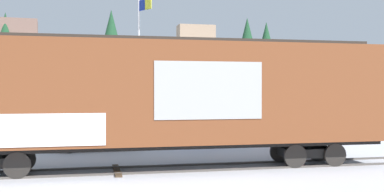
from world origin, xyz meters
The scene contains 8 objects.
ground_plane centered at (0.00, 0.00, 0.00)m, with size 260.00×260.00×0.00m, color #B2B5BC.
track centered at (-0.20, 0.06, 0.04)m, with size 60.00×4.74×0.08m.
freight_car centered at (0.96, 0.00, 2.86)m, with size 18.12×3.72×5.05m.
flagpole centered at (1.72, 9.92, 5.22)m, with size 0.65×1.20×8.60m.
hillside centered at (0.03, 75.24, 5.81)m, with size 150.81×35.51×16.48m.
parked_car_black centered at (-1.05, 6.66, 0.82)m, with size 4.34×2.07×1.67m.
parked_car_blue centered at (4.11, 7.25, 0.86)m, with size 4.23×2.23×1.70m.
parked_car_red centered at (9.78, 6.80, 0.77)m, with size 4.38×2.13×1.51m.
Camera 1 is at (-2.61, -17.26, 3.03)m, focal length 43.40 mm.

